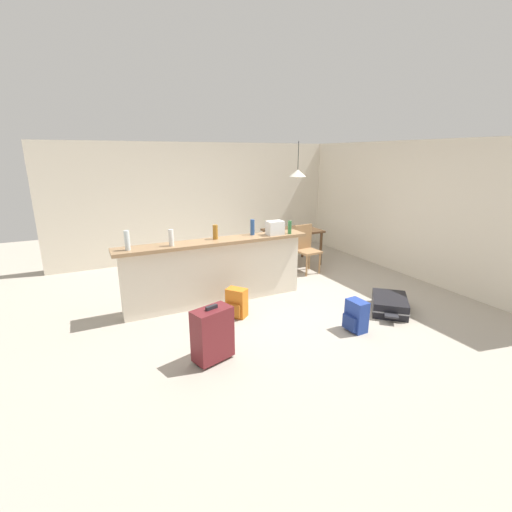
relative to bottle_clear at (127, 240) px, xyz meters
name	(u,v)px	position (x,y,z in m)	size (l,w,h in m)	color
ground_plane	(269,303)	(2.01, -0.28, -1.17)	(13.00, 13.00, 0.05)	#ADA393
wall_back	(205,201)	(2.01, 2.77, 0.10)	(6.60, 0.10, 2.50)	silver
wall_right	(402,208)	(5.06, 0.02, 0.10)	(0.10, 6.00, 2.50)	silver
partition_half_wall	(217,274)	(1.25, 0.03, -0.67)	(2.80, 0.20, 0.96)	silver
bar_countertop	(216,242)	(1.25, 0.03, -0.16)	(2.96, 0.40, 0.05)	#93704C
bottle_clear	(127,240)	(0.00, 0.00, 0.00)	(0.07, 0.07, 0.27)	silver
bottle_white	(171,238)	(0.58, -0.02, -0.02)	(0.07, 0.07, 0.23)	silver
bottle_amber	(215,232)	(1.27, 0.10, -0.03)	(0.08, 0.08, 0.22)	#9E661E
bottle_blue	(252,227)	(1.91, 0.12, -0.01)	(0.07, 0.07, 0.25)	#284C89
bottle_green	(290,227)	(2.48, -0.06, -0.03)	(0.06, 0.06, 0.21)	#2D6B38
grocery_bag	(275,228)	(2.23, -0.03, -0.02)	(0.26, 0.18, 0.22)	silver
dining_table	(292,234)	(3.40, 1.31, -0.50)	(1.10, 0.80, 0.74)	#4C331E
dining_chair_near_partition	(306,246)	(3.36, 0.75, -0.63)	(0.43, 0.43, 0.93)	#9E754C
pendant_lamp	(298,173)	(3.48, 1.32, 0.74)	(0.34, 0.34, 0.73)	black
suitcase_flat_black	(389,304)	(3.44, -1.38, -1.04)	(0.83, 0.84, 0.22)	black
backpack_blue	(356,316)	(2.58, -1.62, -0.95)	(0.26, 0.29, 0.42)	#233D93
backpack_orange	(236,303)	(1.33, -0.54, -0.95)	(0.34, 0.34, 0.42)	orange
suitcase_upright_maroon	(213,334)	(0.65, -1.48, -0.82)	(0.49, 0.36, 0.67)	maroon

